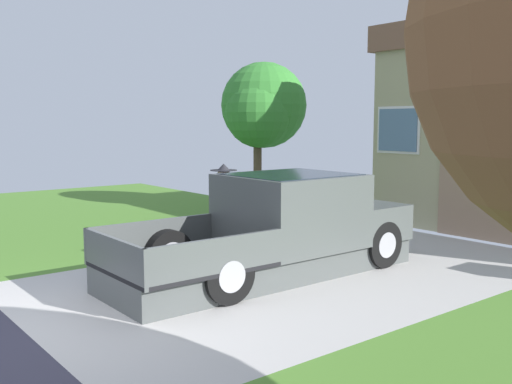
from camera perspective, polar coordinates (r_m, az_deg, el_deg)
name	(u,v)px	position (r m, az deg, el deg)	size (l,w,h in m)	color
pickup_truck	(285,229)	(9.64, 2.89, -3.60)	(2.01, 5.29, 1.63)	#4C5150
person_with_hat	(224,204)	(10.36, -3.17, -1.21)	(0.48, 0.48, 1.75)	black
handbag	(211,254)	(10.50, -4.43, -6.06)	(0.34, 0.22, 0.43)	beige
neighbor_tree	(262,108)	(16.53, 0.63, 8.24)	(2.43, 2.52, 4.17)	brown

